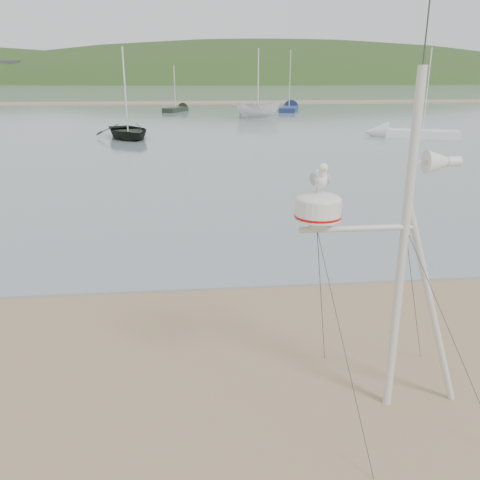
{
  "coord_description": "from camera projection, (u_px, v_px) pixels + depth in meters",
  "views": [
    {
      "loc": [
        1.28,
        -5.73,
        4.33
      ],
      "look_at": [
        1.97,
        1.0,
        2.08
      ],
      "focal_mm": 38.0,
      "sensor_mm": 36.0,
      "label": 1
    }
  ],
  "objects": [
    {
      "name": "boat_white",
      "position": [
        258.0,
        95.0,
        47.64
      ],
      "size": [
        2.15,
        2.13,
        4.28
      ],
      "primitive_type": "imported",
      "rotation": [
        0.0,
        0.0,
        1.16
      ],
      "color": "silver",
      "rests_on": "water"
    },
    {
      "name": "ground",
      "position": [
        99.0,
        419.0,
        6.66
      ],
      "size": [
        560.0,
        560.0,
        0.0
      ],
      "primitive_type": "plane",
      "color": "#8A6E4F",
      "rests_on": "ground"
    },
    {
      "name": "boat_dark",
      "position": [
        126.0,
        100.0,
        33.29
      ],
      "size": [
        3.68,
        2.28,
        4.97
      ],
      "primitive_type": "imported",
      "rotation": [
        0.0,
        0.0,
        0.38
      ],
      "color": "black",
      "rests_on": "water"
    },
    {
      "name": "water",
      "position": [
        181.0,
        89.0,
        131.23
      ],
      "size": [
        560.0,
        256.0,
        0.04
      ],
      "primitive_type": "cube",
      "color": "slate",
      "rests_on": "ground"
    },
    {
      "name": "sandbar",
      "position": [
        177.0,
        103.0,
        72.7
      ],
      "size": [
        560.0,
        7.0,
        0.07
      ],
      "primitive_type": "cube",
      "color": "#8A6E4F",
      "rests_on": "water"
    },
    {
      "name": "sailboat_blue_far",
      "position": [
        291.0,
        108.0,
        59.21
      ],
      "size": [
        3.69,
        7.38,
        7.13
      ],
      "color": "#16234F",
      "rests_on": "ground"
    },
    {
      "name": "far_cottages",
      "position": [
        190.0,
        72.0,
        190.67
      ],
      "size": [
        294.4,
        6.3,
        8.0
      ],
      "color": "white",
      "rests_on": "ground"
    },
    {
      "name": "mast_rig",
      "position": [
        392.0,
        320.0,
        6.52
      ],
      "size": [
        2.37,
        2.53,
        5.35
      ],
      "color": "beige",
      "rests_on": "ground"
    },
    {
      "name": "sailboat_dark_mid",
      "position": [
        180.0,
        109.0,
        57.67
      ],
      "size": [
        3.46,
        5.36,
        5.35
      ],
      "color": "black",
      "rests_on": "ground"
    },
    {
      "name": "hill_ridge",
      "position": [
        224.0,
        126.0,
        236.47
      ],
      "size": [
        620.0,
        180.0,
        80.0
      ],
      "color": "#203616",
      "rests_on": "ground"
    },
    {
      "name": "sailboat_white_near",
      "position": [
        398.0,
        133.0,
        35.01
      ],
      "size": [
        6.43,
        3.75,
        6.3
      ],
      "color": "silver",
      "rests_on": "ground"
    }
  ]
}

